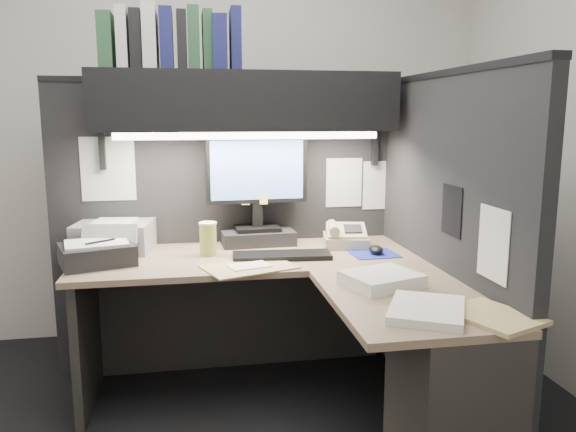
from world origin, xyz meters
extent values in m
cube|color=silver|center=(0.00, 1.50, 1.35)|extent=(3.50, 0.04, 2.70)
cube|color=silver|center=(0.00, -1.50, 1.35)|extent=(3.50, 0.04, 2.70)
cube|color=black|center=(0.03, 0.93, 0.80)|extent=(1.90, 0.06, 1.60)
cube|color=black|center=(0.98, 0.18, 0.80)|extent=(0.06, 1.50, 1.60)
cube|color=#92725D|center=(0.10, 0.56, 0.71)|extent=(1.70, 0.68, 0.03)
cube|color=#92725D|center=(0.65, -0.21, 0.71)|extent=(0.60, 0.85, 0.03)
cube|color=#292624|center=(0.10, 0.86, 0.35)|extent=(1.61, 0.02, 0.70)
cube|color=#292624|center=(-0.70, 0.56, 0.35)|extent=(0.04, 0.61, 0.70)
cube|color=#292624|center=(0.75, -0.43, 0.35)|extent=(0.38, 0.40, 0.70)
cube|color=black|center=(0.12, 0.75, 1.50)|extent=(1.55, 0.34, 0.30)
cylinder|color=white|center=(0.12, 0.61, 1.33)|extent=(1.32, 0.04, 0.04)
cube|color=black|center=(0.19, 0.81, 0.77)|extent=(0.41, 0.26, 0.08)
cube|color=black|center=(0.19, 0.81, 0.89)|extent=(0.06, 0.05, 0.13)
cube|color=black|center=(0.19, 0.80, 1.14)|extent=(0.55, 0.06, 0.36)
cube|color=#6083D3|center=(0.19, 0.79, 1.14)|extent=(0.50, 0.03, 0.32)
cube|color=black|center=(0.27, 0.48, 0.74)|extent=(0.50, 0.20, 0.02)
cube|color=navy|center=(0.74, 0.47, 0.73)|extent=(0.24, 0.22, 0.00)
ellipsoid|color=black|center=(0.75, 0.46, 0.75)|extent=(0.08, 0.12, 0.04)
cube|color=tan|center=(0.65, 0.67, 0.78)|extent=(0.27, 0.28, 0.09)
cylinder|color=#CCC051|center=(-0.09, 0.60, 0.81)|extent=(0.09, 0.09, 0.16)
cube|color=gray|center=(-0.57, 0.79, 0.81)|extent=(0.42, 0.38, 0.15)
cube|color=black|center=(-0.62, 0.51, 0.78)|extent=(0.39, 0.36, 0.10)
cube|color=tan|center=(0.08, 0.32, 0.73)|extent=(0.47, 0.39, 0.01)
cube|color=white|center=(0.60, -0.06, 0.76)|extent=(0.35, 0.32, 0.06)
cube|color=white|center=(0.64, -0.41, 0.75)|extent=(0.37, 0.40, 0.03)
cube|color=tan|center=(0.85, -0.50, 0.74)|extent=(0.33, 0.37, 0.02)
cube|color=#274E30|center=(-0.55, 0.74, 1.78)|extent=(0.07, 0.22, 0.26)
cube|color=silver|center=(-0.47, 0.74, 1.80)|extent=(0.05, 0.22, 0.29)
cube|color=black|center=(-0.41, 0.75, 1.79)|extent=(0.06, 0.22, 0.28)
cube|color=silver|center=(-0.34, 0.74, 1.80)|extent=(0.07, 0.22, 0.31)
cube|color=#171952|center=(-0.27, 0.73, 1.80)|extent=(0.06, 0.22, 0.29)
cube|color=black|center=(-0.19, 0.73, 1.79)|extent=(0.05, 0.22, 0.28)
cube|color=#274E30|center=(-0.13, 0.74, 1.80)|extent=(0.06, 0.22, 0.30)
cube|color=#274E30|center=(-0.07, 0.77, 1.80)|extent=(0.05, 0.22, 0.29)
cube|color=#171952|center=(-0.01, 0.74, 1.78)|extent=(0.07, 0.22, 0.26)
cube|color=#171952|center=(0.07, 0.75, 1.80)|extent=(0.06, 0.22, 0.30)
cube|color=white|center=(0.70, 0.90, 1.05)|extent=(0.21, 0.00, 0.28)
cube|color=white|center=(0.92, 0.90, 1.03)|extent=(0.21, 0.00, 0.28)
cube|color=white|center=(-0.60, 0.90, 1.15)|extent=(0.28, 0.00, 0.34)
cube|color=black|center=(0.95, 0.04, 1.02)|extent=(0.00, 0.18, 0.22)
cube|color=white|center=(0.95, -0.31, 0.95)|extent=(0.00, 0.21, 0.28)
camera|label=1|loc=(-0.18, -2.20, 1.43)|focal=35.00mm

